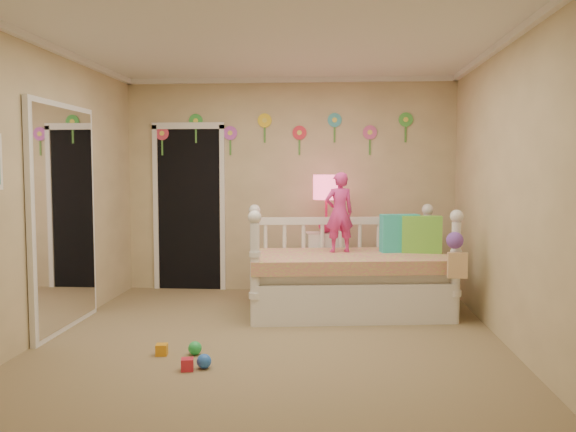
# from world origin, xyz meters

# --- Properties ---
(floor) EXTENTS (4.00, 4.50, 0.01)m
(floor) POSITION_xyz_m (0.00, 0.00, 0.00)
(floor) COLOR #7F684C
(floor) RESTS_ON ground
(ceiling) EXTENTS (4.00, 4.50, 0.01)m
(ceiling) POSITION_xyz_m (0.00, 0.00, 2.60)
(ceiling) COLOR white
(ceiling) RESTS_ON floor
(back_wall) EXTENTS (4.00, 0.01, 2.60)m
(back_wall) POSITION_xyz_m (0.00, 2.25, 1.30)
(back_wall) COLOR tan
(back_wall) RESTS_ON floor
(left_wall) EXTENTS (0.01, 4.50, 2.60)m
(left_wall) POSITION_xyz_m (-2.00, 0.00, 1.30)
(left_wall) COLOR tan
(left_wall) RESTS_ON floor
(right_wall) EXTENTS (0.01, 4.50, 2.60)m
(right_wall) POSITION_xyz_m (2.00, 0.00, 1.30)
(right_wall) COLOR tan
(right_wall) RESTS_ON floor
(crown_molding) EXTENTS (4.00, 4.50, 0.06)m
(crown_molding) POSITION_xyz_m (0.00, 0.00, 2.57)
(crown_molding) COLOR white
(crown_molding) RESTS_ON ceiling
(daybed) EXTENTS (2.18, 1.36, 1.11)m
(daybed) POSITION_xyz_m (0.69, 1.11, 0.56)
(daybed) COLOR white
(daybed) RESTS_ON floor
(pillow_turquoise) EXTENTS (0.42, 0.22, 0.40)m
(pillow_turquoise) POSITION_xyz_m (1.23, 1.29, 0.82)
(pillow_turquoise) COLOR #24B6AA
(pillow_turquoise) RESTS_ON daybed
(pillow_lime) EXTENTS (0.42, 0.19, 0.39)m
(pillow_lime) POSITION_xyz_m (1.46, 1.25, 0.81)
(pillow_lime) COLOR #73CD3E
(pillow_lime) RESTS_ON daybed
(child) EXTENTS (0.35, 0.29, 0.84)m
(child) POSITION_xyz_m (0.60, 1.23, 1.04)
(child) COLOR #EA3597
(child) RESTS_ON daybed
(nightstand) EXTENTS (0.51, 0.42, 0.76)m
(nightstand) POSITION_xyz_m (0.46, 1.83, 0.38)
(nightstand) COLOR white
(nightstand) RESTS_ON floor
(table_lamp) EXTENTS (0.30, 0.30, 0.67)m
(table_lamp) POSITION_xyz_m (0.46, 1.83, 1.21)
(table_lamp) COLOR #E11E5E
(table_lamp) RESTS_ON nightstand
(closet_doorway) EXTENTS (0.90, 0.04, 2.07)m
(closet_doorway) POSITION_xyz_m (-1.25, 2.23, 1.03)
(closet_doorway) COLOR black
(closet_doorway) RESTS_ON back_wall
(flower_decals) EXTENTS (3.40, 0.02, 0.50)m
(flower_decals) POSITION_xyz_m (-0.09, 2.24, 1.94)
(flower_decals) COLOR #B2668C
(flower_decals) RESTS_ON back_wall
(mirror_closet) EXTENTS (0.07, 1.30, 2.10)m
(mirror_closet) POSITION_xyz_m (-1.96, 0.30, 1.05)
(mirror_closet) COLOR white
(mirror_closet) RESTS_ON left_wall
(hanging_bag) EXTENTS (0.20, 0.16, 0.36)m
(hanging_bag) POSITION_xyz_m (1.67, 0.59, 0.68)
(hanging_bag) COLOR beige
(hanging_bag) RESTS_ON daybed
(toy_scatter) EXTENTS (1.11, 1.46, 0.11)m
(toy_scatter) POSITION_xyz_m (-0.60, -0.26, 0.06)
(toy_scatter) COLOR #996666
(toy_scatter) RESTS_ON floor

